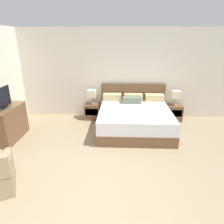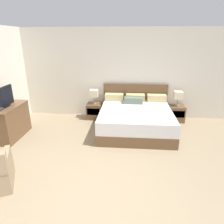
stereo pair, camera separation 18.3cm
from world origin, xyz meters
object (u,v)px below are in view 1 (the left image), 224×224
Objects in this scene: table_lamp_left at (92,94)px; table_lamp_right at (176,95)px; bed at (134,118)px; nightstand_right at (174,112)px; nightstand_left at (92,111)px; tv at (1,99)px; dresser at (7,123)px.

table_lamp_left is 2.54m from table_lamp_right.
bed is at bearing -150.09° from table_lamp_right.
table_lamp_right reaches higher than nightstand_right.
bed reaches higher than nightstand_right.
nightstand_right is (2.54, 0.00, 0.00)m from nightstand_left.
nightstand_left is at bearing 38.31° from tv.
tv reaches higher than table_lamp_right.
dresser is at bearing -142.95° from nightstand_left.
table_lamp_left reaches higher than dresser.
table_lamp_right reaches higher than dresser.
nightstand_left is 2.61m from table_lamp_right.
dresser reaches higher than nightstand_right.
bed is 3.38m from tv.
nightstand_left is 1.08× the size of table_lamp_left.
bed is at bearing -150.14° from nightstand_right.
nightstand_right is at bearing 0.00° from nightstand_left.
table_lamp_left is 2.48m from tv.
nightstand_left is 0.44× the size of dresser.
table_lamp_left is (0.00, 0.00, 0.57)m from nightstand_left.
dresser is at bearing -161.92° from table_lamp_right.
tv reaches higher than nightstand_left.
bed is 4.60× the size of table_lamp_left.
dresser is at bearing -167.16° from bed.
dresser is at bearing 92.19° from tv.
nightstand_right is at bearing 18.07° from dresser.
nightstand_left is at bearing 37.05° from dresser.
table_lamp_left is (-1.27, 0.73, 0.48)m from bed.
nightstand_right is 1.08× the size of table_lamp_left.
tv is at bearing -87.81° from dresser.
table_lamp_left is at bearing 180.00° from table_lamp_right.
nightstand_left is at bearing 150.12° from bed.
tv is (0.00, -0.07, 0.64)m from dresser.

